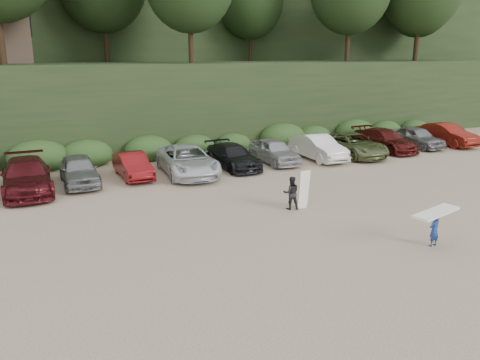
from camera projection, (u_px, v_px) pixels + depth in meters
name	position (u px, v px, depth m)	size (l,w,h in m)	color
ground	(288.00, 228.00, 18.53)	(120.00, 120.00, 0.00)	tan
hillside_backdrop	(107.00, 6.00, 46.94)	(90.00, 41.50, 28.00)	black
parked_cars	(219.00, 157.00, 27.56)	(39.36, 6.21, 1.63)	silver
child_surfer	(435.00, 222.00, 16.55)	(2.28, 1.14, 1.32)	navy
adult_surfer	(292.00, 193.00, 20.56)	(1.21, 0.77, 1.76)	black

